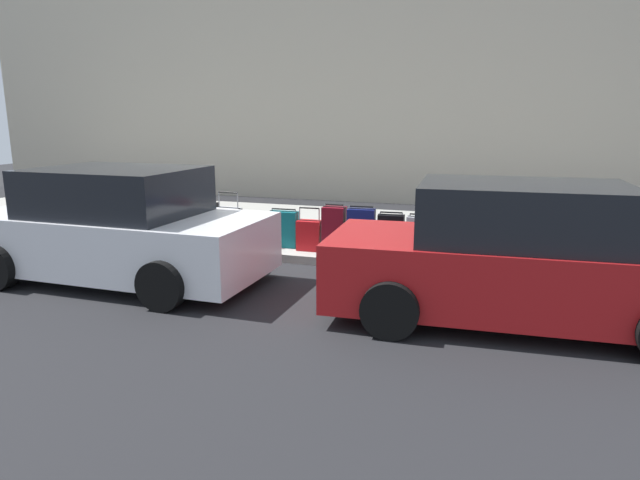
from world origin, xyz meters
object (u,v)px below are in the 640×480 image
at_px(suitcase_olive_1, 449,237).
at_px(suitcase_silver_2, 419,238).
at_px(parked_car_red_0, 519,259).
at_px(suitcase_olive_8, 256,230).
at_px(fire_hydrant, 165,217).
at_px(suitcase_black_10, 207,223).
at_px(parked_car_white_1, 119,229).
at_px(suitcase_red_6, 309,235).
at_px(suitcase_silver_9, 229,226).
at_px(suitcase_black_3, 391,236).
at_px(suitcase_maroon_5, 334,230).
at_px(suitcase_teal_7, 284,229).
at_px(bollard_post, 139,220).
at_px(suitcase_teal_0, 478,240).
at_px(suitcase_navy_4, 361,232).

relative_size(suitcase_olive_1, suitcase_silver_2, 1.35).
bearing_deg(suitcase_silver_2, parked_car_red_0, 124.70).
height_order(suitcase_olive_1, suitcase_olive_8, suitcase_olive_1).
xyz_separation_m(suitcase_silver_2, fire_hydrant, (4.69, -0.03, 0.07)).
height_order(suitcase_black_10, parked_car_white_1, parked_car_white_1).
xyz_separation_m(suitcase_red_6, suitcase_silver_9, (1.49, 0.05, 0.08)).
distance_m(suitcase_black_3, fire_hydrant, 4.24).
relative_size(suitcase_olive_1, parked_car_red_0, 0.22).
bearing_deg(suitcase_red_6, parked_car_white_1, 43.45).
bearing_deg(suitcase_olive_1, suitcase_maroon_5, 1.75).
bearing_deg(suitcase_black_10, suitcase_teal_7, -175.77).
height_order(suitcase_silver_2, parked_car_white_1, parked_car_white_1).
height_order(suitcase_black_3, suitcase_teal_7, suitcase_black_3).
distance_m(suitcase_maroon_5, suitcase_silver_9, 1.93).
bearing_deg(fire_hydrant, suitcase_maroon_5, 179.30).
height_order(suitcase_red_6, suitcase_teal_7, suitcase_red_6).
distance_m(suitcase_olive_8, suitcase_black_10, 0.94).
xyz_separation_m(suitcase_red_6, suitcase_teal_7, (0.50, -0.09, 0.06)).
bearing_deg(suitcase_black_10, suitcase_silver_2, -179.93).
distance_m(bollard_post, parked_car_white_1, 2.26).
bearing_deg(suitcase_silver_9, suitcase_silver_2, -179.37).
distance_m(suitcase_olive_1, suitcase_silver_2, 0.47).
bearing_deg(suitcase_teal_0, suitcase_maroon_5, 0.92).
height_order(suitcase_teal_7, suitcase_silver_9, suitcase_silver_9).
bearing_deg(suitcase_maroon_5, suitcase_silver_2, -179.71).
bearing_deg(fire_hydrant, suitcase_black_10, 177.59).
relative_size(suitcase_teal_0, suitcase_black_3, 1.03).
bearing_deg(parked_car_white_1, suitcase_maroon_5, -141.98).
xyz_separation_m(suitcase_teal_7, bollard_post, (2.80, 0.22, 0.03)).
xyz_separation_m(suitcase_navy_4, suitcase_red_6, (0.91, -0.04, -0.12)).
height_order(suitcase_teal_0, suitcase_maroon_5, suitcase_maroon_5).
xyz_separation_m(suitcase_teal_7, parked_car_white_1, (1.70, 2.17, 0.32)).
distance_m(suitcase_maroon_5, parked_car_red_0, 3.52).
height_order(suitcase_red_6, suitcase_olive_8, suitcase_red_6).
xyz_separation_m(suitcase_olive_1, parked_car_white_1, (4.51, 2.12, 0.25)).
relative_size(suitcase_black_3, suitcase_silver_9, 0.79).
distance_m(suitcase_silver_2, fire_hydrant, 4.69).
distance_m(suitcase_teal_0, suitcase_olive_8, 3.77).
bearing_deg(suitcase_teal_7, suitcase_navy_4, 174.57).
distance_m(suitcase_black_3, suitcase_black_10, 3.34).
bearing_deg(suitcase_maroon_5, parked_car_white_1, 38.02).
distance_m(suitcase_navy_4, suitcase_olive_8, 1.92).
height_order(fire_hydrant, bollard_post, fire_hydrant).
relative_size(suitcase_black_3, suitcase_maroon_5, 0.90).
distance_m(suitcase_olive_1, suitcase_black_3, 0.92).
distance_m(suitcase_silver_2, suitcase_red_6, 1.85).
bearing_deg(suitcase_silver_9, suitcase_olive_1, -178.69).
bearing_deg(suitcase_silver_2, suitcase_teal_0, -178.09).
bearing_deg(suitcase_red_6, suitcase_olive_1, -179.01).
height_order(suitcase_silver_2, suitcase_black_3, suitcase_black_3).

